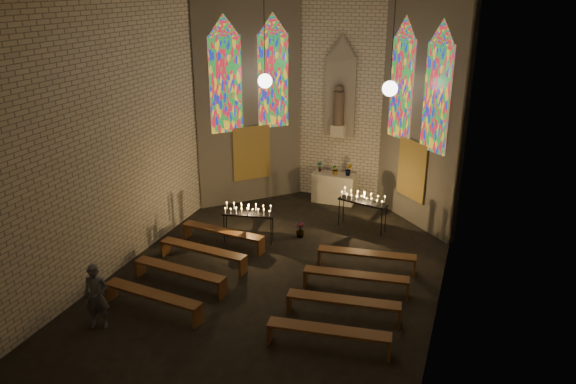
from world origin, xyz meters
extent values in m
plane|color=black|center=(0.00, 0.00, 0.00)|extent=(12.00, 12.00, 0.00)
cube|color=beige|center=(0.00, 6.00, 3.50)|extent=(8.00, 0.02, 7.00)
cube|color=beige|center=(0.00, -6.00, 3.50)|extent=(8.00, 0.02, 7.00)
cube|color=beige|center=(-4.00, 0.00, 3.50)|extent=(0.02, 12.00, 7.00)
cube|color=beige|center=(4.00, 0.00, 3.50)|extent=(0.02, 12.00, 7.00)
cube|color=beige|center=(-2.75, 4.75, 3.50)|extent=(2.72, 2.72, 7.00)
cube|color=beige|center=(2.75, 4.75, 3.50)|extent=(2.72, 2.72, 7.00)
cube|color=#4C3F8C|center=(-3.21, 4.06, 4.00)|extent=(0.78, 0.78, 3.00)
cube|color=#4C3F8C|center=(-2.06, 5.21, 4.00)|extent=(0.78, 0.78, 3.00)
cube|color=#4C3F8C|center=(2.06, 5.21, 4.00)|extent=(0.78, 0.78, 3.00)
cube|color=#4C3F8C|center=(3.21, 4.06, 4.00)|extent=(0.78, 0.78, 3.00)
cube|color=olive|center=(-2.63, 4.63, 1.70)|extent=(0.95, 0.95, 1.80)
cube|color=olive|center=(2.63, 4.63, 1.70)|extent=(0.95, 0.95, 1.80)
cube|color=gray|center=(0.00, 5.92, 3.50)|extent=(1.00, 0.12, 2.60)
cone|color=gray|center=(0.00, 5.92, 5.15)|extent=(1.00, 1.00, 0.80)
cube|color=beige|center=(0.00, 5.78, 2.40)|extent=(0.45, 0.30, 0.40)
cylinder|color=brown|center=(0.00, 5.78, 3.15)|extent=(0.36, 0.36, 1.10)
sphere|color=brown|center=(0.00, 5.78, 3.80)|extent=(0.26, 0.26, 0.26)
sphere|color=white|center=(-1.90, 4.10, 4.20)|extent=(0.44, 0.44, 0.44)
cylinder|color=black|center=(-1.90, 4.10, 5.60)|extent=(0.02, 0.02, 2.80)
sphere|color=white|center=(1.90, 4.10, 4.20)|extent=(0.44, 0.44, 0.44)
cylinder|color=black|center=(1.90, 4.10, 5.60)|extent=(0.02, 0.02, 2.80)
cube|color=beige|center=(0.00, 5.45, 0.50)|extent=(1.40, 0.60, 1.00)
imported|color=#4C723F|center=(-0.53, 5.51, 1.18)|extent=(0.19, 0.13, 0.35)
imported|color=#4C723F|center=(0.05, 5.41, 1.18)|extent=(0.40, 0.38, 0.36)
imported|color=#4C723F|center=(0.49, 5.44, 1.22)|extent=(0.29, 0.26, 0.43)
imported|color=#4C723F|center=(-0.18, 2.42, 0.23)|extent=(0.31, 0.31, 0.46)
cube|color=black|center=(-1.49, 1.66, 0.84)|extent=(1.50, 0.61, 0.05)
cylinder|color=black|center=(-2.14, 1.40, 0.41)|extent=(0.03, 0.03, 0.82)
cylinder|color=black|center=(-0.79, 1.65, 0.41)|extent=(0.03, 0.03, 0.82)
cylinder|color=black|center=(-2.19, 1.67, 0.41)|extent=(0.03, 0.03, 0.82)
cylinder|color=black|center=(-0.84, 1.91, 0.41)|extent=(0.03, 0.03, 0.82)
cube|color=black|center=(1.39, 3.60, 0.86)|extent=(1.55, 0.70, 0.05)
cylinder|color=black|center=(0.67, 3.63, 0.42)|extent=(0.03, 0.03, 0.85)
cylinder|color=black|center=(2.04, 3.30, 0.42)|extent=(0.03, 0.03, 0.85)
cylinder|color=black|center=(0.74, 3.90, 0.42)|extent=(0.03, 0.03, 0.85)
cylinder|color=black|center=(2.10, 3.57, 0.42)|extent=(0.03, 0.03, 0.85)
cube|color=brown|center=(-2.06, 1.15, 0.45)|extent=(2.54, 0.64, 0.06)
cube|color=brown|center=(-3.29, 1.29, 0.23)|extent=(0.10, 0.36, 0.45)
cube|color=brown|center=(-0.84, 1.01, 0.23)|extent=(0.10, 0.36, 0.45)
cube|color=brown|center=(2.06, 1.15, 0.45)|extent=(2.54, 0.64, 0.06)
cube|color=brown|center=(0.84, 1.01, 0.23)|extent=(0.10, 0.36, 0.45)
cube|color=brown|center=(3.29, 1.29, 0.23)|extent=(0.10, 0.36, 0.45)
cube|color=brown|center=(-2.06, -0.05, 0.45)|extent=(2.54, 0.64, 0.06)
cube|color=brown|center=(-3.29, 0.09, 0.23)|extent=(0.10, 0.36, 0.45)
cube|color=brown|center=(-0.84, -0.19, 0.23)|extent=(0.10, 0.36, 0.45)
cube|color=brown|center=(2.06, -0.05, 0.45)|extent=(2.54, 0.64, 0.06)
cube|color=brown|center=(0.84, -0.19, 0.23)|extent=(0.10, 0.36, 0.45)
cube|color=brown|center=(3.29, 0.09, 0.23)|extent=(0.10, 0.36, 0.45)
cube|color=brown|center=(-2.06, -1.25, 0.45)|extent=(2.54, 0.64, 0.06)
cube|color=brown|center=(-3.29, -1.11, 0.23)|extent=(0.10, 0.36, 0.45)
cube|color=brown|center=(-0.84, -1.39, 0.23)|extent=(0.10, 0.36, 0.45)
cube|color=brown|center=(2.06, -1.25, 0.45)|extent=(2.54, 0.64, 0.06)
cube|color=brown|center=(0.84, -1.39, 0.23)|extent=(0.10, 0.36, 0.45)
cube|color=brown|center=(3.29, -1.11, 0.23)|extent=(0.10, 0.36, 0.45)
cube|color=brown|center=(-2.06, -2.45, 0.45)|extent=(2.54, 0.64, 0.06)
cube|color=brown|center=(-3.29, -2.31, 0.23)|extent=(0.10, 0.36, 0.45)
cube|color=brown|center=(-0.84, -2.59, 0.23)|extent=(0.10, 0.36, 0.45)
cube|color=brown|center=(2.06, -2.45, 0.45)|extent=(2.54, 0.64, 0.06)
cube|color=brown|center=(0.84, -2.59, 0.23)|extent=(0.10, 0.36, 0.45)
cube|color=brown|center=(3.29, -2.31, 0.23)|extent=(0.10, 0.36, 0.45)
imported|color=#484951|center=(-2.85, -3.34, 0.74)|extent=(0.63, 0.52, 1.48)
camera|label=1|loc=(4.52, -11.77, 7.08)|focal=35.00mm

